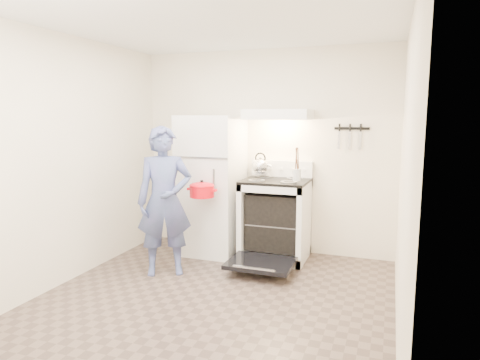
{
  "coord_description": "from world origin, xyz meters",
  "views": [
    {
      "loc": [
        1.5,
        -3.35,
        1.69
      ],
      "look_at": [
        -0.05,
        1.0,
        1.0
      ],
      "focal_mm": 32.0,
      "sensor_mm": 36.0,
      "label": 1
    }
  ],
  "objects_px": {
    "stove_body": "(275,220)",
    "tea_kettle": "(260,165)",
    "dutch_oven": "(202,191)",
    "person": "(165,201)",
    "refrigerator": "(212,185)"
  },
  "relations": [
    {
      "from": "dutch_oven",
      "to": "person",
      "type": "bearing_deg",
      "value": -128.46
    },
    {
      "from": "tea_kettle",
      "to": "dutch_oven",
      "type": "xyz_separation_m",
      "value": [
        -0.48,
        -0.66,
        -0.24
      ]
    },
    {
      "from": "refrigerator",
      "to": "stove_body",
      "type": "distance_m",
      "value": 0.9
    },
    {
      "from": "refrigerator",
      "to": "person",
      "type": "bearing_deg",
      "value": -101.15
    },
    {
      "from": "dutch_oven",
      "to": "tea_kettle",
      "type": "bearing_deg",
      "value": 54.32
    },
    {
      "from": "stove_body",
      "to": "tea_kettle",
      "type": "bearing_deg",
      "value": 152.96
    },
    {
      "from": "refrigerator",
      "to": "tea_kettle",
      "type": "distance_m",
      "value": 0.65
    },
    {
      "from": "refrigerator",
      "to": "tea_kettle",
      "type": "height_order",
      "value": "refrigerator"
    },
    {
      "from": "person",
      "to": "dutch_oven",
      "type": "distance_m",
      "value": 0.45
    },
    {
      "from": "stove_body",
      "to": "person",
      "type": "bearing_deg",
      "value": -137.64
    },
    {
      "from": "refrigerator",
      "to": "person",
      "type": "height_order",
      "value": "refrigerator"
    },
    {
      "from": "stove_body",
      "to": "dutch_oven",
      "type": "height_order",
      "value": "dutch_oven"
    },
    {
      "from": "stove_body",
      "to": "dutch_oven",
      "type": "xyz_separation_m",
      "value": [
        -0.71,
        -0.55,
        0.4
      ]
    },
    {
      "from": "stove_body",
      "to": "person",
      "type": "distance_m",
      "value": 1.37
    },
    {
      "from": "stove_body",
      "to": "person",
      "type": "height_order",
      "value": "person"
    }
  ]
}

